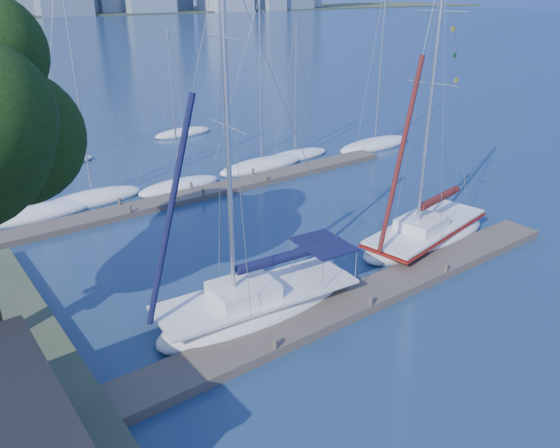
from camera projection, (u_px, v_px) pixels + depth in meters
ground at (355, 304)px, 23.86m from camera, size 700.00×700.00×0.00m
near_dock at (355, 301)px, 23.78m from camera, size 26.00×2.00×0.40m
far_dock at (211, 191)px, 36.65m from camera, size 30.00×1.80×0.36m
sailboat_navy at (257, 293)px, 22.67m from camera, size 9.50×3.87×14.71m
sailboat_maroon at (427, 223)px, 29.16m from camera, size 9.36×4.45×15.44m
bg_boat_0 at (40, 212)px, 32.99m from camera, size 7.00×4.51×11.49m
bg_boat_1 at (93, 198)px, 35.14m from camera, size 6.83×3.69×15.20m
bg_boat_2 at (180, 186)px, 37.49m from camera, size 6.10×2.29×10.78m
bg_boat_3 at (262, 165)px, 41.76m from camera, size 7.74×4.22×12.46m
bg_boat_4 at (295, 156)px, 44.21m from camera, size 6.72×4.25×10.78m
bg_boat_5 at (375, 144)px, 47.27m from camera, size 8.24×5.09×14.32m
bg_boat_6 at (43, 164)px, 42.00m from camera, size 7.83×5.01×12.12m
bg_boat_7 at (183, 133)px, 51.28m from camera, size 5.94×4.05×10.84m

